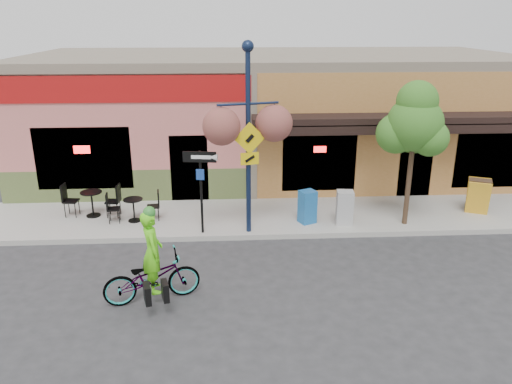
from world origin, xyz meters
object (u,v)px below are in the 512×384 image
building (272,112)px  bicycle (152,278)px  one_way_sign (201,193)px  newspaper_box_grey (345,208)px  lamp_post (248,141)px  cyclist_rider (153,262)px  newspaper_box_blue (307,207)px  street_tree (412,154)px

building → bicycle: 10.66m
building → one_way_sign: size_ratio=7.81×
one_way_sign → newspaper_box_grey: 4.13m
building → newspaper_box_grey: bearing=-76.2°
lamp_post → one_way_sign: (-1.28, -0.02, -1.40)m
lamp_post → one_way_sign: lamp_post is taller
cyclist_rider → newspaper_box_blue: cyclist_rider is taller
lamp_post → newspaper_box_grey: bearing=-5.4°
building → lamp_post: lamp_post is taller
building → street_tree: (3.33, -6.43, -0.03)m
street_tree → newspaper_box_blue: bearing=175.0°
building → newspaper_box_grey: 6.73m
street_tree → cyclist_rider: bearing=-152.3°
cyclist_rider → one_way_sign: (0.88, 3.21, 0.41)m
newspaper_box_blue → newspaper_box_grey: (1.05, -0.16, 0.01)m
one_way_sign → street_tree: street_tree is taller
bicycle → newspaper_box_grey: size_ratio=2.09×
newspaper_box_blue → street_tree: bearing=-28.9°
building → bicycle: building is taller
lamp_post → newspaper_box_grey: 3.48m
building → newspaper_box_grey: size_ratio=18.44×
lamp_post → street_tree: (4.53, 0.29, -0.50)m
cyclist_rider → lamp_post: size_ratio=0.35×
bicycle → lamp_post: (2.21, 3.23, 2.18)m
building → bicycle: bearing=-109.0°
building → one_way_sign: (-2.49, -6.74, -0.93)m
lamp_post → street_tree: lamp_post is taller
building → newspaper_box_blue: size_ratio=18.86×
one_way_sign → newspaper_box_blue: one_way_sign is taller
one_way_sign → street_tree: bearing=10.6°
bicycle → street_tree: 7.79m
cyclist_rider → lamp_post: 4.29m
newspaper_box_grey → street_tree: bearing=3.5°
cyclist_rider → street_tree: 7.68m
one_way_sign → newspaper_box_grey: one_way_sign is taller
newspaper_box_blue → building: bearing=70.8°
building → one_way_sign: bearing=-110.3°
cyclist_rider → newspaper_box_blue: bearing=-61.5°
bicycle → one_way_sign: bearing=-31.8°
lamp_post → newspaper_box_blue: lamp_post is taller
street_tree → bicycle: bearing=-152.5°
bicycle → street_tree: bearing=-78.1°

